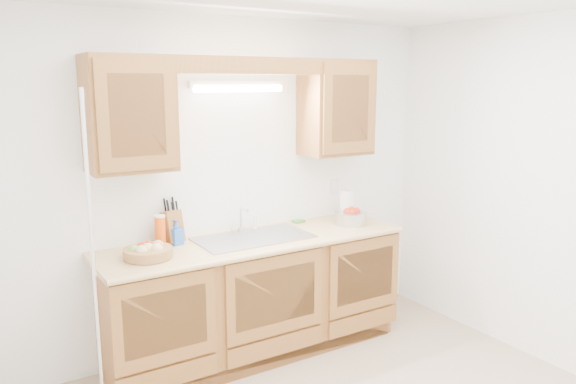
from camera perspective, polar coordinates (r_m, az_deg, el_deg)
room at (r=3.08m, az=7.15°, el=-3.62°), size 3.52×3.50×2.50m
base_cabinets at (r=4.29m, az=-3.41°, el=-10.65°), size 2.20×0.60×0.86m
countertop at (r=4.13m, az=-3.38°, el=-5.04°), size 2.30×0.63×0.04m
upper_cabinet_left at (r=3.80m, az=-15.84°, el=7.64°), size 0.55×0.33×0.75m
upper_cabinet_right at (r=4.54m, az=4.90°, el=8.53°), size 0.55×0.33×0.75m
valance at (r=3.97m, az=-3.63°, el=12.72°), size 2.20×0.05×0.12m
fluorescent_fixture at (r=4.17m, az=-5.10°, el=10.66°), size 0.76×0.08×0.08m
sink at (r=4.16m, az=-3.51°, el=-5.65°), size 0.84×0.46×0.36m
wire_shelf_pole at (r=3.47m, az=-19.16°, el=-6.75°), size 0.03×0.03×2.00m
outlet_plate at (r=4.82m, az=4.80°, el=0.59°), size 0.08×0.01×0.12m
fruit_basket at (r=3.78m, az=-14.05°, el=-5.87°), size 0.33×0.33×0.10m
knife_block at (r=4.09m, az=-11.67°, el=-3.40°), size 0.13×0.20×0.33m
orange_canister at (r=4.00m, az=-12.85°, el=-3.87°), size 0.08×0.08×0.22m
soap_bottle at (r=4.03m, az=-11.31°, el=-4.03°), size 0.10×0.10×0.18m
sponge at (r=4.59m, az=1.08°, el=-2.99°), size 0.10×0.07×0.02m
paper_towel at (r=4.67m, az=5.98°, el=-1.36°), size 0.14×0.14×0.30m
apple_bowl at (r=4.55m, az=6.38°, el=-2.53°), size 0.35×0.35×0.14m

